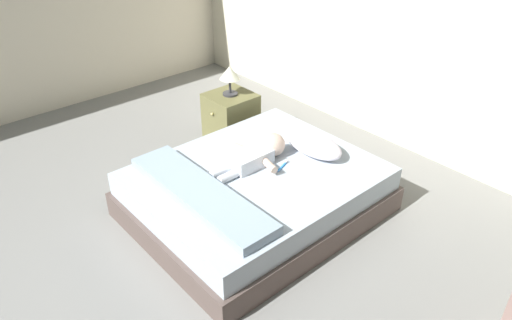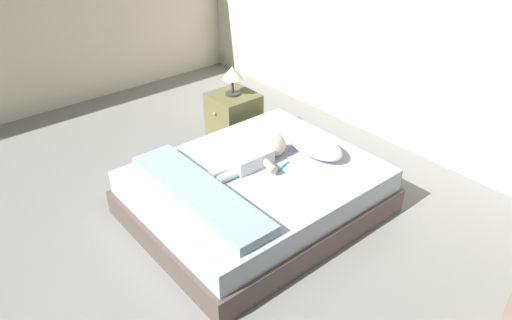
{
  "view_description": "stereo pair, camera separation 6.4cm",
  "coord_description": "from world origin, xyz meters",
  "px_view_note": "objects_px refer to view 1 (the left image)",
  "views": [
    {
      "loc": [
        2.32,
        -0.88,
        2.41
      ],
      "look_at": [
        -0.01,
        1.16,
        0.49
      ],
      "focal_mm": 33.85,
      "sensor_mm": 36.0,
      "label": 1
    },
    {
      "loc": [
        2.37,
        -0.83,
        2.41
      ],
      "look_at": [
        -0.01,
        1.16,
        0.49
      ],
      "focal_mm": 33.85,
      "sensor_mm": 36.0,
      "label": 2
    }
  ],
  "objects_px": {
    "bed": "(256,192)",
    "lamp": "(230,75)",
    "pillow": "(314,144)",
    "baby": "(258,154)",
    "nightstand": "(231,117)",
    "toothbrush": "(283,166)"
  },
  "relations": [
    {
      "from": "baby",
      "to": "lamp",
      "type": "distance_m",
      "value": 1.13
    },
    {
      "from": "baby",
      "to": "nightstand",
      "type": "height_order",
      "value": "baby"
    },
    {
      "from": "baby",
      "to": "nightstand",
      "type": "xyz_separation_m",
      "value": [
        -0.98,
        0.51,
        -0.22
      ]
    },
    {
      "from": "nightstand",
      "to": "lamp",
      "type": "relative_size",
      "value": 1.69
    },
    {
      "from": "pillow",
      "to": "toothbrush",
      "type": "bearing_deg",
      "value": -91.53
    },
    {
      "from": "toothbrush",
      "to": "lamp",
      "type": "height_order",
      "value": "lamp"
    },
    {
      "from": "pillow",
      "to": "baby",
      "type": "xyz_separation_m",
      "value": [
        -0.19,
        -0.44,
        -0.01
      ]
    },
    {
      "from": "pillow",
      "to": "lamp",
      "type": "relative_size",
      "value": 1.86
    },
    {
      "from": "nightstand",
      "to": "lamp",
      "type": "height_order",
      "value": "lamp"
    },
    {
      "from": "bed",
      "to": "pillow",
      "type": "bearing_deg",
      "value": 79.69
    },
    {
      "from": "toothbrush",
      "to": "nightstand",
      "type": "bearing_deg",
      "value": 160.66
    },
    {
      "from": "pillow",
      "to": "lamp",
      "type": "height_order",
      "value": "lamp"
    },
    {
      "from": "pillow",
      "to": "baby",
      "type": "distance_m",
      "value": 0.48
    },
    {
      "from": "pillow",
      "to": "toothbrush",
      "type": "height_order",
      "value": "pillow"
    },
    {
      "from": "bed",
      "to": "nightstand",
      "type": "height_order",
      "value": "nightstand"
    },
    {
      "from": "nightstand",
      "to": "pillow",
      "type": "bearing_deg",
      "value": -3.38
    },
    {
      "from": "bed",
      "to": "baby",
      "type": "height_order",
      "value": "baby"
    },
    {
      "from": "bed",
      "to": "nightstand",
      "type": "relative_size",
      "value": 3.75
    },
    {
      "from": "bed",
      "to": "toothbrush",
      "type": "bearing_deg",
      "value": 65.9
    },
    {
      "from": "pillow",
      "to": "lamp",
      "type": "xyz_separation_m",
      "value": [
        -1.17,
        0.07,
        0.23
      ]
    },
    {
      "from": "bed",
      "to": "nightstand",
      "type": "distance_m",
      "value": 1.24
    },
    {
      "from": "bed",
      "to": "lamp",
      "type": "distance_m",
      "value": 1.33
    }
  ]
}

